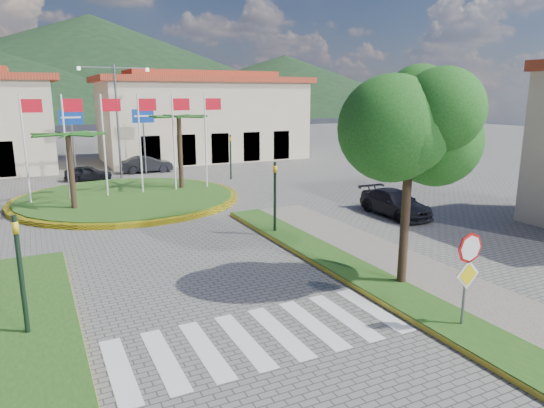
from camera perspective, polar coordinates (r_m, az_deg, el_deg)
name	(u,v)px	position (r m, az deg, el deg)	size (l,w,h in m)	color
sidewalk_right	(490,319)	(14.69, 24.31, -12.20)	(4.00, 28.00, 0.15)	gray
verge_right	(458,327)	(13.83, 21.06, -13.40)	(1.60, 28.00, 0.18)	#244C15
crosswalk	(258,337)	(12.70, -1.65, -15.36)	(8.00, 3.00, 0.01)	silver
roundabout_island	(128,197)	(29.16, -16.63, 0.74)	(12.70, 12.70, 6.00)	yellow
stop_sign	(468,265)	(13.25, 22.06, -6.70)	(0.80, 0.11, 2.65)	slate
deciduous_tree	(411,123)	(15.13, 16.05, 9.19)	(3.60, 3.60, 6.80)	black
traffic_light_left	(20,265)	(13.33, -27.53, -6.43)	(0.15, 0.18, 3.20)	black
traffic_light_right	(275,191)	(20.76, 0.34, 1.54)	(0.15, 0.18, 3.20)	black
traffic_light_far	(231,152)	(34.82, -4.90, 6.07)	(0.18, 0.15, 3.20)	black
direction_sign_west	(72,130)	(37.33, -22.47, 8.06)	(1.60, 0.14, 5.20)	slate
direction_sign_east	(144,128)	(38.02, -14.87, 8.66)	(1.60, 0.14, 5.20)	slate
street_lamp_centre	(117,116)	(36.66, -17.75, 9.86)	(4.80, 0.16, 8.00)	slate
building_right	(203,117)	(46.60, -8.14, 10.11)	(19.08, 9.54, 8.05)	beige
hill_far_mid	(93,65)	(167.59, -20.34, 15.13)	(180.00, 180.00, 30.00)	black
hill_far_east	(285,84)	(159.74, 1.54, 13.89)	(120.00, 120.00, 18.00)	black
hill_near_back	(0,85)	(136.31, -29.33, 12.06)	(110.00, 110.00, 16.00)	black
white_van	(10,166)	(42.36, -28.47, 3.90)	(1.90, 4.12, 1.15)	#B8B8BA
car_dark_a	(88,173)	(36.75, -20.82, 3.43)	(1.28, 3.18, 1.08)	black
car_dark_b	(147,164)	(39.24, -14.49, 4.56)	(1.36, 3.90, 1.28)	black
car_side_right	(395,203)	(25.16, 14.28, 0.11)	(1.79, 4.41, 1.28)	black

